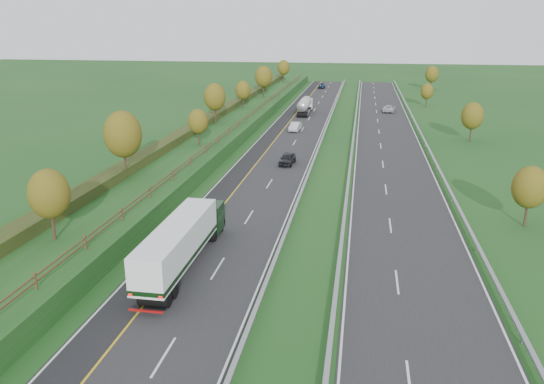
{
  "coord_description": "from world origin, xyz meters",
  "views": [
    {
      "loc": [
        11.96,
        -26.2,
        18.57
      ],
      "look_at": [
        3.28,
        24.94,
        2.2
      ],
      "focal_mm": 35.0,
      "sensor_mm": 36.0,
      "label": 1
    }
  ],
  "objects": [
    {
      "name": "trees_far",
      "position": [
        29.8,
        89.21,
        4.25
      ],
      "size": [
        8.45,
        118.6,
        7.12
      ],
      "color": "#2D2116",
      "rests_on": "ground"
    },
    {
      "name": "hard_shoulder",
      "position": [
        -3.75,
        60.0,
        0.02
      ],
      "size": [
        3.0,
        200.0,
        0.04
      ],
      "primitive_type": "cube",
      "color": "black",
      "rests_on": "ground"
    },
    {
      "name": "car_silver_mid",
      "position": [
        0.09,
        69.36,
        0.81
      ],
      "size": [
        2.04,
        4.82,
        1.55
      ],
      "primitive_type": "imported",
      "rotation": [
        0.0,
        0.0,
        -0.09
      ],
      "color": "silver",
      "rests_on": "near_carriageway"
    },
    {
      "name": "outer_barrier_far",
      "position": [
        22.3,
        60.0,
        0.62
      ],
      "size": [
        0.32,
        200.0,
        0.71
      ],
      "color": "gray",
      "rests_on": "ground"
    },
    {
      "name": "far_carriageway",
      "position": [
        16.5,
        60.0,
        0.02
      ],
      "size": [
        10.5,
        200.0,
        0.04
      ],
      "primitive_type": "cube",
      "color": "#232326",
      "rests_on": "ground"
    },
    {
      "name": "road_tanker",
      "position": [
        -0.36,
        89.34,
        1.86
      ],
      "size": [
        2.4,
        11.22,
        3.46
      ],
      "color": "silver",
      "rests_on": "near_carriageway"
    },
    {
      "name": "fence_left",
      "position": [
        -8.5,
        59.59,
        2.73
      ],
      "size": [
        0.12,
        189.06,
        1.2
      ],
      "color": "#422B19",
      "rests_on": "embankment_left"
    },
    {
      "name": "car_dark_near",
      "position": [
        2.1,
        44.81,
        0.82
      ],
      "size": [
        2.14,
        4.69,
        1.56
      ],
      "primitive_type": "imported",
      "rotation": [
        0.0,
        0.0,
        -0.07
      ],
      "color": "black",
      "rests_on": "near_carriageway"
    },
    {
      "name": "trees_left",
      "position": [
        -12.64,
        56.63,
        6.37
      ],
      "size": [
        6.64,
        164.3,
        7.66
      ],
      "color": "#2D2116",
      "rests_on": "embankment_left"
    },
    {
      "name": "car_small_far",
      "position": [
        -0.61,
        139.16,
        0.76
      ],
      "size": [
        2.01,
        4.94,
        1.43
      ],
      "primitive_type": "imported",
      "rotation": [
        0.0,
        0.0,
        0.0
      ],
      "color": "#13213B",
      "rests_on": "near_carriageway"
    },
    {
      "name": "median_barrier_far",
      "position": [
        10.8,
        60.0,
        0.61
      ],
      "size": [
        0.32,
        200.0,
        0.71
      ],
      "color": "gray",
      "rests_on": "ground"
    },
    {
      "name": "car_oncoming",
      "position": [
        17.91,
        94.85,
        0.78
      ],
      "size": [
        3.1,
        5.58,
        1.48
      ],
      "primitive_type": "imported",
      "rotation": [
        0.0,
        0.0,
        3.02
      ],
      "color": "silver",
      "rests_on": "far_carriageway"
    },
    {
      "name": "near_carriageway",
      "position": [
        0.0,
        60.0,
        0.02
      ],
      "size": [
        10.5,
        200.0,
        0.04
      ],
      "primitive_type": "cube",
      "color": "#232326",
      "rests_on": "ground"
    },
    {
      "name": "embankment_left",
      "position": [
        -13.0,
        60.0,
        1.0
      ],
      "size": [
        12.0,
        200.0,
        2.0
      ],
      "primitive_type": "cube",
      "color": "#194518",
      "rests_on": "ground"
    },
    {
      "name": "lane_markings",
      "position": [
        6.4,
        59.88,
        0.05
      ],
      "size": [
        26.75,
        200.0,
        0.01
      ],
      "color": "silver",
      "rests_on": "near_carriageway"
    },
    {
      "name": "box_lorry",
      "position": [
        -1.47,
        10.74,
        2.33
      ],
      "size": [
        2.58,
        16.28,
        4.06
      ],
      "color": "black",
      "rests_on": "near_carriageway"
    },
    {
      "name": "median_barrier_near",
      "position": [
        5.7,
        60.0,
        0.61
      ],
      "size": [
        0.32,
        200.0,
        0.71
      ],
      "color": "gray",
      "rests_on": "ground"
    },
    {
      "name": "ground",
      "position": [
        8.0,
        55.0,
        0.0
      ],
      "size": [
        400.0,
        400.0,
        0.0
      ],
      "primitive_type": "plane",
      "color": "#194518",
      "rests_on": "ground"
    },
    {
      "name": "hedge_left",
      "position": [
        -15.0,
        60.0,
        2.55
      ],
      "size": [
        2.2,
        180.0,
        1.1
      ],
      "primitive_type": "cube",
      "color": "#263516",
      "rests_on": "embankment_left"
    }
  ]
}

